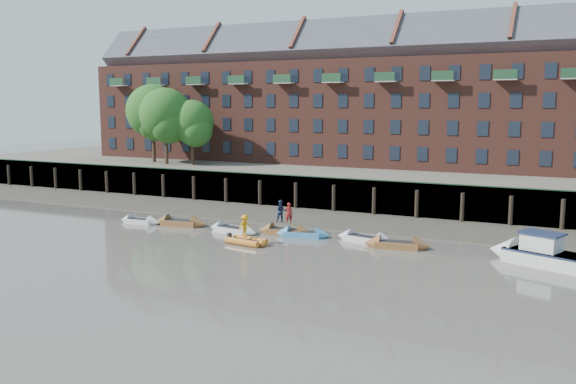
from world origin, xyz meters
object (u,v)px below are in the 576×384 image
Objects in this scene: motor_launch at (531,253)px; person_rib_crew at (245,226)px; rowboat_6 at (397,245)px; person_rower_a at (289,213)px; rowboat_1 at (180,223)px; rowboat_2 at (233,230)px; rowboat_0 at (140,221)px; rowboat_4 at (302,234)px; person_rower_b at (281,211)px; rowboat_3 at (285,232)px; rowboat_5 at (365,239)px; rib_tender at (248,241)px.

person_rib_crew reaches higher than motor_launch.
person_rower_a is at bearing 167.22° from rowboat_6.
rowboat_1 is 1.03× the size of rowboat_2.
rowboat_4 is at bearing 1.59° from rowboat_0.
rowboat_3 is at bearing -47.20° from person_rower_b.
rowboat_3 is (9.58, 0.69, -0.01)m from rowboat_1.
rowboat_1 is 9.14m from person_rib_crew.
rowboat_2 reaches higher than rowboat_3.
rowboat_1 is 16.16m from rowboat_5.
person_rib_crew is at bearing -139.82° from rowboat_5.
rowboat_4 is (1.59, -0.24, -0.01)m from rowboat_3.
person_rower_a reaches higher than person_rib_crew.
rowboat_1 is 18.80m from rowboat_6.
person_rib_crew reaches higher than rowboat_6.
motor_launch is (16.60, -0.70, 0.47)m from rowboat_4.
rowboat_2 is 4.23m from person_rower_b.
rowboat_6 is at bearing -14.27° from rowboat_4.
person_rower_a is at bearing -3.93° from rowboat_3.
rowboat_3 is at bearing 17.86° from motor_launch.
person_rower_b is at bearing 159.18° from rowboat_4.
motor_launch is 18.67m from person_rower_b.
rowboat_0 is 13.10m from person_rower_b.
rib_tender is (-10.24, -3.65, -0.01)m from rowboat_6.
rowboat_6 reaches higher than rib_tender.
rowboat_3 is 2.83× the size of person_rib_crew.
rowboat_0 is 31.54m from motor_launch.
rowboat_2 is at bearing -1.98° from rowboat_0.
motor_launch is at bearing -1.98° from rowboat_0.
person_rower_b is at bearing -37.49° from person_rower_a.
rowboat_3 reaches higher than rowboat_4.
rowboat_6 is at bearing 11.42° from rowboat_2.
rowboat_6 is (7.63, -0.40, 0.02)m from rowboat_4.
rowboat_6 is at bearing 28.75° from rib_tender.
rowboat_5 is 0.99× the size of rowboat_6.
rowboat_0 is 14.97m from rowboat_4.
rowboat_2 is at bearing -13.20° from rowboat_1.
rowboat_1 is 5.51m from rowboat_2.
rowboat_4 is (5.69, 1.01, -0.01)m from rowboat_2.
person_rower_a reaches higher than rowboat_0.
rowboat_1 is 2.97× the size of person_rower_a.
rib_tender is 19.50m from motor_launch.
rowboat_5 is at bearing 155.74° from rowboat_6.
rowboat_0 is 1.23× the size of rib_tender.
person_rib_crew reaches higher than rowboat_1.
person_rower_a is at bearing -3.35° from rowboat_1.
person_rib_crew reaches higher than rowboat_0.
rowboat_6 is at bearing 146.15° from person_rower_a.
person_rower_a is (-8.93, 0.64, 1.50)m from rowboat_6.
person_rib_crew is at bearing 40.54° from person_rower_a.
rowboat_0 is 0.85× the size of rowboat_3.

